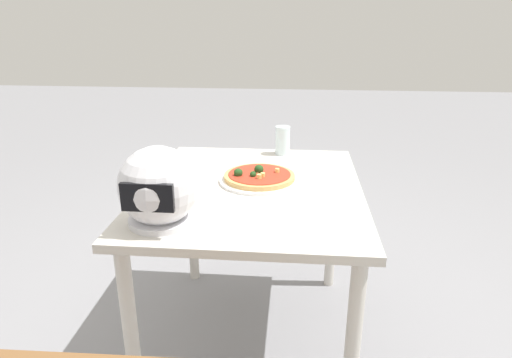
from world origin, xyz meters
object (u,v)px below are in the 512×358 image
object	(u,v)px
dining_table	(253,207)
drinking_glass	(283,140)
pizza	(259,176)
motorcycle_helmet	(159,188)

from	to	relation	value
dining_table	drinking_glass	bearing A→B (deg)	-103.11
dining_table	drinking_glass	size ratio (longest dim) A/B	7.62
drinking_glass	pizza	bearing A→B (deg)	78.02
motorcycle_helmet	dining_table	bearing A→B (deg)	-126.94
dining_table	drinking_glass	xyz separation A→B (m)	(-0.10, -0.44, 0.16)
pizza	motorcycle_helmet	bearing A→B (deg)	54.95
dining_table	pizza	bearing A→B (deg)	-110.74
pizza	drinking_glass	size ratio (longest dim) A/B	2.10
dining_table	motorcycle_helmet	distance (m)	0.49
drinking_glass	motorcycle_helmet	bearing A→B (deg)	65.15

